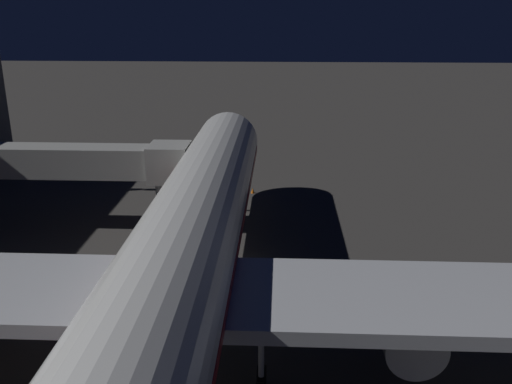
# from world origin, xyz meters

# --- Properties ---
(ground_plane) EXTENTS (320.00, 320.00, 0.00)m
(ground_plane) POSITION_xyz_m (0.00, 0.00, 0.00)
(ground_plane) COLOR #383533
(airliner_at_gate) EXTENTS (59.03, 61.49, 20.19)m
(airliner_at_gate) POSITION_xyz_m (0.00, 11.67, 5.73)
(airliner_at_gate) COLOR silver
(airliner_at_gate) RESTS_ON ground_plane
(jet_bridge) EXTENTS (25.40, 3.40, 7.37)m
(jet_bridge) POSITION_xyz_m (13.43, -8.26, 5.84)
(jet_bridge) COLOR #9E9E99
(jet_bridge) RESTS_ON ground_plane
(traffic_cone_nose_port) EXTENTS (0.36, 0.36, 0.55)m
(traffic_cone_nose_port) POSITION_xyz_m (-2.20, -18.04, 0.28)
(traffic_cone_nose_port) COLOR orange
(traffic_cone_nose_port) RESTS_ON ground_plane
(traffic_cone_nose_starboard) EXTENTS (0.36, 0.36, 0.55)m
(traffic_cone_nose_starboard) POSITION_xyz_m (2.20, -18.04, 0.28)
(traffic_cone_nose_starboard) COLOR orange
(traffic_cone_nose_starboard) RESTS_ON ground_plane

